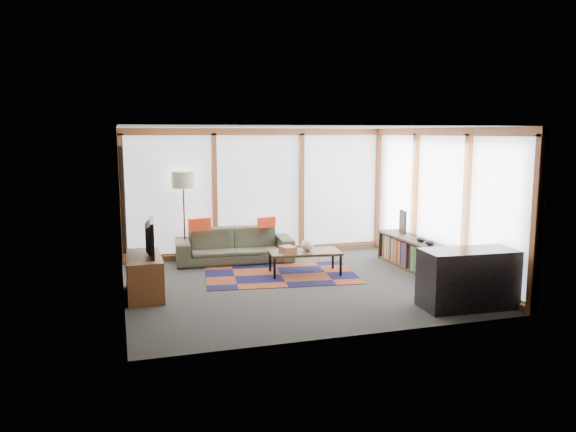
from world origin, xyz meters
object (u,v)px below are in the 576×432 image
object	(u,v)px
tv_console	(144,275)
bar_counter	(468,279)
sofa	(234,245)
coffee_table	(305,263)
television	(145,237)
floor_lamp	(184,218)
bookshelf	(416,255)

from	to	relation	value
tv_console	bar_counter	world-z (taller)	bar_counter
sofa	bar_counter	world-z (taller)	bar_counter
sofa	coffee_table	size ratio (longest dim) A/B	1.79
television	bar_counter	xyz separation A→B (m)	(4.41, -2.03, -0.48)
sofa	television	xyz separation A→B (m)	(-1.77, -1.81, 0.58)
sofa	tv_console	distance (m)	2.58
bar_counter	sofa	bearing A→B (deg)	128.10
floor_lamp	bookshelf	size ratio (longest dim) A/B	0.78
sofa	coffee_table	distance (m)	1.67
television	bar_counter	bearing A→B (deg)	-112.43
bookshelf	television	distance (m)	4.87
coffee_table	television	xyz separation A→B (m)	(-2.77, -0.49, 0.70)
coffee_table	bar_counter	world-z (taller)	bar_counter
coffee_table	television	world-z (taller)	television
tv_console	television	world-z (taller)	television
sofa	bookshelf	distance (m)	3.47
bookshelf	tv_console	xyz separation A→B (m)	(-4.87, -0.21, 0.03)
bookshelf	tv_console	distance (m)	4.87
television	bar_counter	distance (m)	4.88
bookshelf	tv_console	bearing A→B (deg)	-177.48
tv_console	television	size ratio (longest dim) A/B	1.31
bar_counter	bookshelf	bearing A→B (deg)	82.79
coffee_table	bar_counter	xyz separation A→B (m)	(1.63, -2.52, 0.22)
sofa	bar_counter	bearing A→B (deg)	-51.20
coffee_table	bar_counter	distance (m)	3.01
bookshelf	bar_counter	xyz separation A→B (m)	(-0.42, -2.21, 0.14)
sofa	bar_counter	xyz separation A→B (m)	(2.64, -3.84, 0.10)
tv_console	bar_counter	distance (m)	4.88
sofa	bookshelf	bearing A→B (deg)	-23.74
bookshelf	bar_counter	world-z (taller)	bar_counter
sofa	bookshelf	world-z (taller)	sofa
bookshelf	television	bearing A→B (deg)	-177.87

